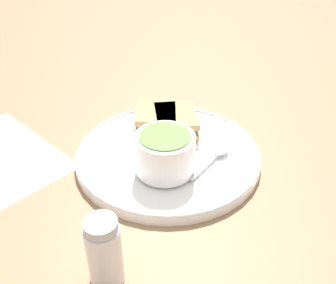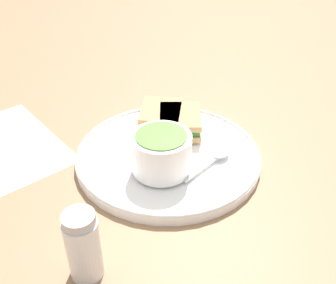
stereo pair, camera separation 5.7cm
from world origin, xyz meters
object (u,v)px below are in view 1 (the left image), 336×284
Objects in this scene: salt_shaker at (104,252)px; sandwich_half_near at (176,121)px; sandwich_half_far at (156,117)px; spoon at (218,152)px; soup_bowl at (165,152)px.

sandwich_half_near is at bearing 29.04° from salt_shaker.
salt_shaker reaches higher than sandwich_half_far.
sandwich_half_near and sandwich_half_far have the same top height.
salt_shaker is at bearing -144.03° from sandwich_half_far.
sandwich_half_near is at bearing 77.86° from spoon.
soup_bowl is 0.13m from sandwich_half_far.
salt_shaker is (-0.26, -0.19, 0.01)m from sandwich_half_far.
spoon is 0.27m from salt_shaker.
salt_shaker is (-0.26, -0.05, 0.02)m from spoon.
salt_shaker is (-0.18, -0.08, -0.00)m from soup_bowl.
sandwich_half_near reaches higher than spoon.
spoon is 0.10m from sandwich_half_near.
soup_bowl is at bearing 25.13° from salt_shaker.
soup_bowl is at bearing -127.59° from sandwich_half_far.
sandwich_half_far is (-0.01, 0.04, 0.00)m from sandwich_half_near.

